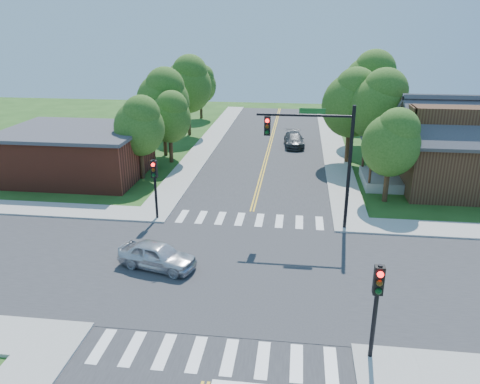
# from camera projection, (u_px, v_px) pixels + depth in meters

# --- Properties ---
(ground) EXTENTS (100.00, 100.00, 0.00)m
(ground) POSITION_uv_depth(u_px,v_px,m) (236.00, 271.00, 22.64)
(ground) COLOR #234816
(ground) RESTS_ON ground
(road_ns) EXTENTS (10.00, 90.00, 0.04)m
(road_ns) POSITION_uv_depth(u_px,v_px,m) (236.00, 271.00, 22.63)
(road_ns) COLOR #2D2D30
(road_ns) RESTS_ON ground
(road_ew) EXTENTS (90.00, 10.00, 0.04)m
(road_ew) POSITION_uv_depth(u_px,v_px,m) (236.00, 271.00, 22.63)
(road_ew) COLOR #2D2D30
(road_ew) RESTS_ON ground
(intersection_patch) EXTENTS (10.20, 10.20, 0.06)m
(intersection_patch) POSITION_uv_depth(u_px,v_px,m) (236.00, 271.00, 22.64)
(intersection_patch) COLOR #2D2D30
(intersection_patch) RESTS_ON ground
(sidewalk_ne) EXTENTS (40.00, 40.00, 0.14)m
(sidewalk_ne) POSITION_uv_depth(u_px,v_px,m) (470.00, 180.00, 35.47)
(sidewalk_ne) COLOR #9E9B93
(sidewalk_ne) RESTS_ON ground
(sidewalk_nw) EXTENTS (40.00, 40.00, 0.14)m
(sidewalk_nw) POSITION_uv_depth(u_px,v_px,m) (75.00, 165.00, 39.23)
(sidewalk_nw) COLOR #9E9B93
(sidewalk_nw) RESTS_ON ground
(crosswalk_north) EXTENTS (8.85, 2.00, 0.01)m
(crosswalk_north) POSITION_uv_depth(u_px,v_px,m) (250.00, 220.00, 28.40)
(crosswalk_north) COLOR white
(crosswalk_north) RESTS_ON ground
(crosswalk_south) EXTENTS (8.85, 2.00, 0.01)m
(crosswalk_south) POSITION_uv_depth(u_px,v_px,m) (213.00, 356.00, 16.85)
(crosswalk_south) COLOR white
(crosswalk_south) RESTS_ON ground
(centerline) EXTENTS (0.30, 90.00, 0.01)m
(centerline) POSITION_uv_depth(u_px,v_px,m) (236.00, 270.00, 22.62)
(centerline) COLOR yellow
(centerline) RESTS_ON ground
(signal_mast_ne) EXTENTS (5.30, 0.42, 7.20)m
(signal_mast_ne) POSITION_uv_depth(u_px,v_px,m) (320.00, 147.00, 25.71)
(signal_mast_ne) COLOR black
(signal_mast_ne) RESTS_ON ground
(signal_pole_se) EXTENTS (0.34, 0.42, 3.80)m
(signal_pole_se) POSITION_uv_depth(u_px,v_px,m) (377.00, 295.00, 15.82)
(signal_pole_se) COLOR black
(signal_pole_se) RESTS_ON ground
(signal_pole_nw) EXTENTS (0.34, 0.42, 3.80)m
(signal_pole_nw) POSITION_uv_depth(u_px,v_px,m) (155.00, 178.00, 27.58)
(signal_pole_nw) COLOR black
(signal_pole_nw) RESTS_ON ground
(house_ne) EXTENTS (13.05, 8.80, 7.11)m
(house_ne) POSITION_uv_depth(u_px,v_px,m) (475.00, 143.00, 32.96)
(house_ne) COLOR #371E13
(house_ne) RESTS_ON ground
(building_nw) EXTENTS (10.40, 8.40, 3.73)m
(building_nw) POSITION_uv_depth(u_px,v_px,m) (76.00, 152.00, 35.97)
(building_nw) COLOR maroon
(building_nw) RESTS_ON ground
(tree_e_a) EXTENTS (3.73, 3.54, 6.34)m
(tree_e_a) POSITION_uv_depth(u_px,v_px,m) (393.00, 141.00, 29.97)
(tree_e_a) COLOR #382314
(tree_e_a) RESTS_ON ground
(tree_e_b) EXTENTS (4.78, 4.54, 8.13)m
(tree_e_b) POSITION_uv_depth(u_px,v_px,m) (380.00, 104.00, 36.40)
(tree_e_b) COLOR #382314
(tree_e_b) RESTS_ON ground
(tree_e_c) EXTENTS (5.31, 5.05, 9.03)m
(tree_e_c) POSITION_uv_depth(u_px,v_px,m) (371.00, 83.00, 43.98)
(tree_e_c) COLOR #382314
(tree_e_c) RESTS_ON ground
(tree_e_d) EXTENTS (4.19, 3.98, 7.12)m
(tree_e_d) POSITION_uv_depth(u_px,v_px,m) (358.00, 85.00, 52.33)
(tree_e_d) COLOR #382314
(tree_e_d) RESTS_ON ground
(tree_w_a) EXTENTS (3.77, 3.58, 6.40)m
(tree_w_a) POSITION_uv_depth(u_px,v_px,m) (140.00, 125.00, 34.57)
(tree_w_a) COLOR #382314
(tree_w_a) RESTS_ON ground
(tree_w_b) EXTENTS (4.60, 4.37, 7.82)m
(tree_w_b) POSITION_uv_depth(u_px,v_px,m) (163.00, 98.00, 40.40)
(tree_w_b) COLOR #382314
(tree_w_b) RESTS_ON ground
(tree_w_c) EXTENTS (4.90, 4.66, 8.33)m
(tree_w_c) POSITION_uv_depth(u_px,v_px,m) (188.00, 83.00, 47.78)
(tree_w_c) COLOR #382314
(tree_w_c) RESTS_ON ground
(tree_w_d) EXTENTS (3.85, 3.66, 6.55)m
(tree_w_d) POSITION_uv_depth(u_px,v_px,m) (201.00, 83.00, 56.78)
(tree_w_d) COLOR #382314
(tree_w_d) RESTS_ON ground
(tree_house) EXTENTS (4.72, 4.48, 8.02)m
(tree_house) POSITION_uv_depth(u_px,v_px,m) (352.00, 101.00, 38.05)
(tree_house) COLOR #382314
(tree_house) RESTS_ON ground
(tree_bldg) EXTENTS (3.61, 3.43, 6.14)m
(tree_bldg) POSITION_uv_depth(u_px,v_px,m) (170.00, 116.00, 38.74)
(tree_bldg) COLOR #382314
(tree_bldg) RESTS_ON ground
(car_silver) EXTENTS (3.47, 4.65, 1.32)m
(car_silver) POSITION_uv_depth(u_px,v_px,m) (157.00, 256.00, 22.69)
(car_silver) COLOR silver
(car_silver) RESTS_ON ground
(car_dgrey) EXTENTS (2.58, 4.72, 1.28)m
(car_dgrey) POSITION_uv_depth(u_px,v_px,m) (294.00, 140.00, 44.90)
(car_dgrey) COLOR #323538
(car_dgrey) RESTS_ON ground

